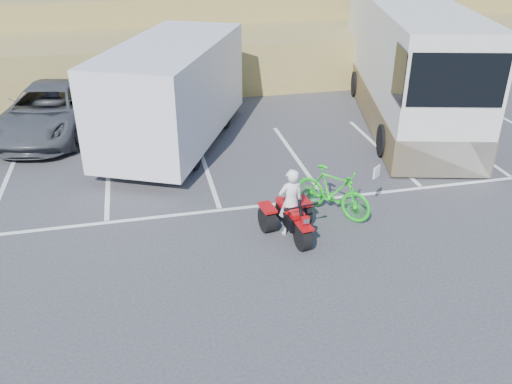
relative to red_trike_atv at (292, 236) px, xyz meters
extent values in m
plane|color=#363638|center=(-1.39, -0.87, 0.00)|extent=(100.00, 100.00, 0.00)
cube|color=white|center=(-6.79, 4.13, 0.00)|extent=(0.12, 5.00, 0.01)
cube|color=white|center=(-4.09, 4.13, 0.00)|extent=(0.12, 5.00, 0.01)
cube|color=white|center=(-1.39, 4.13, 0.00)|extent=(0.12, 5.00, 0.01)
cube|color=white|center=(1.31, 4.13, 0.00)|extent=(0.12, 5.00, 0.01)
cube|color=white|center=(4.01, 4.13, 0.00)|extent=(0.12, 5.00, 0.01)
cube|color=white|center=(6.71, 4.13, 0.00)|extent=(0.12, 5.00, 0.01)
cube|color=white|center=(-1.39, 1.53, 0.00)|extent=(28.00, 0.12, 0.01)
cube|color=olive|center=(-1.39, 13.13, 1.00)|extent=(40.00, 6.00, 2.00)
cube|color=olive|center=(-1.39, 16.63, 2.00)|extent=(40.00, 4.00, 2.20)
imported|color=white|center=(-0.02, 0.15, 0.80)|extent=(0.63, 0.46, 1.60)
imported|color=#14BF19|center=(1.20, 0.78, 0.60)|extent=(1.72, 1.92, 1.21)
imported|color=#43464A|center=(-5.90, 7.85, 0.77)|extent=(3.56, 5.91, 1.53)
cube|color=silver|center=(-2.04, 6.04, 1.72)|extent=(5.23, 7.18, 2.78)
cylinder|color=black|center=(-2.04, 6.04, 0.39)|extent=(2.55, 1.74, 0.78)
cube|color=silver|center=(6.02, 7.02, 1.96)|extent=(5.14, 10.91, 3.81)
cube|color=brown|center=(6.02, 7.02, 0.58)|extent=(5.19, 10.92, 1.06)
cube|color=black|center=(4.73, 1.86, 2.75)|extent=(2.37, 0.61, 1.38)
camera|label=1|loc=(-3.06, -9.88, 6.54)|focal=38.00mm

